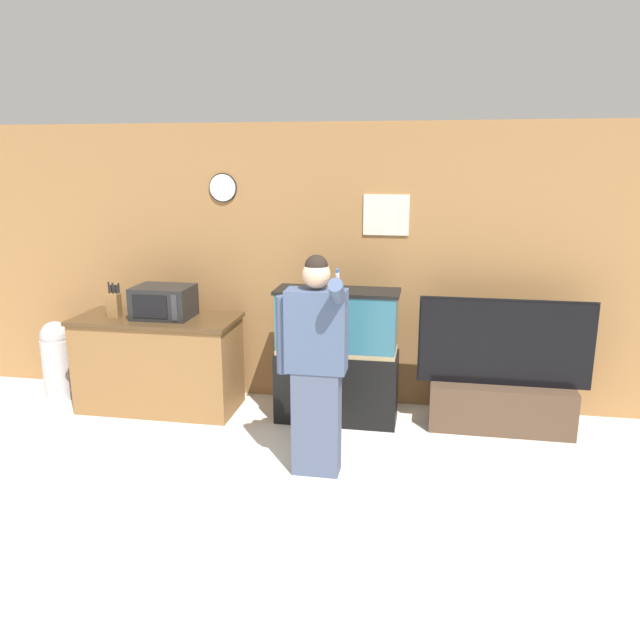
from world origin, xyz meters
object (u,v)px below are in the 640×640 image
Objects in this scene: aquarium_on_stand at (337,356)px; tv_on_stand at (501,392)px; microwave at (164,302)px; knife_block at (114,304)px; trash_bin at (58,359)px; counter_island at (159,363)px; person_standing at (315,363)px.

aquarium_on_stand reaches higher than tv_on_stand.
tv_on_stand is (3.02, 0.06, -0.69)m from microwave.
aquarium_on_stand is (2.05, 0.06, -0.40)m from knife_block.
counter_island is at bearing -4.05° from trash_bin.
knife_block is at bearing -172.90° from microwave.
counter_island is 1.24× the size of aquarium_on_stand.
tv_on_stand reaches higher than counter_island.
microwave is 0.67× the size of trash_bin.
aquarium_on_stand is (1.59, 0.00, -0.43)m from microwave.
trash_bin is at bearing 159.09° from person_standing.
microwave reaches higher than tv_on_stand.
counter_island is at bearing 7.51° from knife_block.
trash_bin is (-2.76, 0.07, -0.20)m from aquarium_on_stand.
knife_block is 0.27× the size of aquarium_on_stand.
person_standing is at bearing -24.40° from knife_block.
trash_bin is (-0.71, 0.13, -0.60)m from knife_block.
person_standing reaches higher than tv_on_stand.
tv_on_stand is at bearing 1.27° from counter_island.
person_standing is at bearing -90.54° from aquarium_on_stand.
knife_block reaches higher than tv_on_stand.
microwave is at bearing 7.10° from knife_block.
aquarium_on_stand is at bearing -1.38° from trash_bin.
person_standing is (-1.43, -1.04, 0.52)m from tv_on_stand.
person_standing reaches higher than microwave.
counter_island is 2.88× the size of microwave.
knife_block is at bearing -178.04° from tv_on_stand.
counter_island is at bearing 149.62° from person_standing.
microwave reaches higher than counter_island.
counter_island is 0.59m from microwave.
tv_on_stand is (3.47, 0.12, -0.66)m from knife_block.
tv_on_stand is 0.88× the size of person_standing.
knife_block is 2.09m from aquarium_on_stand.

